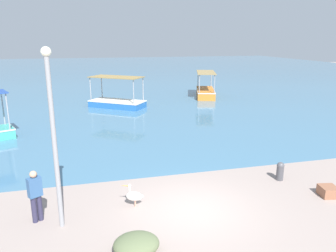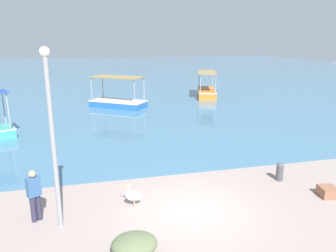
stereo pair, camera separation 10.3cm
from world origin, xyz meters
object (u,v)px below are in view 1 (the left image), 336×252
(pelican, at_px, (134,196))
(fisherman_standing, at_px, (35,195))
(fishing_boat_near_left, at_px, (205,91))
(mooring_bollard, at_px, (280,171))
(net_pile, at_px, (136,244))
(cargo_crate, at_px, (328,191))
(fishing_boat_near_right, at_px, (117,101))
(lamp_post, at_px, (53,131))

(pelican, xyz_separation_m, fisherman_standing, (-3.08, -0.21, 0.53))
(fishing_boat_near_left, relative_size, mooring_bollard, 6.71)
(net_pile, height_order, cargo_crate, net_pile)
(mooring_bollard, height_order, fisherman_standing, fisherman_standing)
(mooring_bollard, bearing_deg, pelican, -173.57)
(fishing_boat_near_right, distance_m, fishing_boat_near_left, 9.45)
(lamp_post, distance_m, mooring_bollard, 8.87)
(cargo_crate, bearing_deg, lamp_post, 178.09)
(fishing_boat_near_left, bearing_deg, pelican, -116.67)
(pelican, distance_m, net_pile, 2.57)
(lamp_post, height_order, cargo_crate, lamp_post)
(fisherman_standing, height_order, cargo_crate, fisherman_standing)
(fishing_boat_near_left, xyz_separation_m, pelican, (-10.07, -20.06, -0.15))
(pelican, bearing_deg, fishing_boat_near_left, 63.33)
(pelican, bearing_deg, net_pile, -97.25)
(fishing_boat_near_right, xyz_separation_m, fisherman_standing, (-4.20, -17.24, 0.42))
(fisherman_standing, bearing_deg, mooring_bollard, 5.58)
(mooring_bollard, bearing_deg, net_pile, -153.11)
(fishing_boat_near_right, distance_m, cargo_crate, 18.95)
(lamp_post, height_order, fisherman_standing, lamp_post)
(mooring_bollard, height_order, cargo_crate, mooring_bollard)
(net_pile, bearing_deg, fishing_boat_near_left, 65.30)
(lamp_post, bearing_deg, cargo_crate, -1.91)
(lamp_post, bearing_deg, mooring_bollard, 9.30)
(fishing_boat_near_left, relative_size, net_pile, 4.12)
(fishing_boat_near_left, bearing_deg, net_pile, -114.70)
(fishing_boat_near_left, distance_m, mooring_bollard, 19.80)
(fishing_boat_near_right, xyz_separation_m, mooring_bollard, (4.91, -16.35, -0.08))
(fishing_boat_near_right, height_order, fisherman_standing, fishing_boat_near_right)
(lamp_post, relative_size, cargo_crate, 8.71)
(fishing_boat_near_left, height_order, cargo_crate, fishing_boat_near_left)
(pelican, relative_size, net_pile, 0.65)
(mooring_bollard, bearing_deg, lamp_post, -170.70)
(pelican, distance_m, lamp_post, 3.60)
(net_pile, bearing_deg, fisherman_standing, 139.72)
(fishing_boat_near_left, bearing_deg, fisherman_standing, -122.97)
(pelican, height_order, lamp_post, lamp_post)
(net_pile, relative_size, cargo_crate, 2.02)
(fisherman_standing, bearing_deg, lamp_post, -32.80)
(mooring_bollard, bearing_deg, fishing_boat_near_left, 78.22)
(fisherman_standing, xyz_separation_m, net_pile, (2.75, -2.33, -0.65))
(pelican, bearing_deg, cargo_crate, -8.18)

